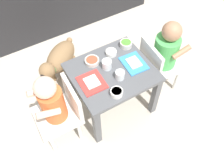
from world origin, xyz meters
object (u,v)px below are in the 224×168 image
(dining_table, at_px, (112,78))
(seated_child_left, at_px, (55,104))
(food_tray_left, at_px, (92,82))
(food_tray_right, at_px, (134,63))
(veggie_bowl_far, at_px, (111,52))
(water_cup_right, at_px, (120,75))
(water_cup_left, at_px, (107,65))
(seated_child_right, at_px, (165,51))
(dog, at_px, (59,59))
(veggie_bowl_near, at_px, (92,61))
(cereal_bowl_left_side, at_px, (117,92))
(cereal_bowl_right_side, at_px, (126,44))

(dining_table, distance_m, seated_child_left, 0.44)
(food_tray_left, height_order, food_tray_right, same)
(veggie_bowl_far, bearing_deg, water_cup_right, -105.73)
(seated_child_left, height_order, veggie_bowl_far, seated_child_left)
(food_tray_right, xyz_separation_m, water_cup_left, (-0.18, 0.06, 0.02))
(water_cup_right, bearing_deg, veggie_bowl_far, 74.27)
(seated_child_right, xyz_separation_m, dog, (-0.66, 0.50, -0.19))
(water_cup_left, height_order, veggie_bowl_far, water_cup_left)
(food_tray_left, xyz_separation_m, veggie_bowl_near, (0.08, 0.16, 0.01))
(dining_table, relative_size, water_cup_left, 8.19)
(food_tray_right, bearing_deg, water_cup_left, 160.57)
(dog, distance_m, food_tray_left, 0.54)
(food_tray_left, height_order, veggie_bowl_near, veggie_bowl_near)
(seated_child_left, height_order, seated_child_right, same)
(food_tray_right, bearing_deg, cereal_bowl_left_side, -146.23)
(food_tray_right, height_order, water_cup_left, water_cup_left)
(dining_table, distance_m, food_tray_left, 0.19)
(water_cup_right, bearing_deg, dining_table, 100.82)
(veggie_bowl_near, bearing_deg, water_cup_right, -66.05)
(water_cup_right, bearing_deg, veggie_bowl_near, 113.95)
(dining_table, xyz_separation_m, seated_child_left, (-0.43, -0.04, 0.06))
(dining_table, height_order, food_tray_right, food_tray_right)
(dining_table, bearing_deg, food_tray_left, -173.09)
(dining_table, distance_m, dog, 0.54)
(food_tray_left, xyz_separation_m, cereal_bowl_right_side, (0.38, 0.17, 0.02))
(seated_child_left, xyz_separation_m, veggie_bowl_far, (0.51, 0.17, 0.03))
(dog, height_order, veggie_bowl_far, veggie_bowl_far)
(water_cup_left, height_order, veggie_bowl_near, water_cup_left)
(dining_table, distance_m, water_cup_left, 0.12)
(food_tray_left, relative_size, veggie_bowl_far, 2.30)
(seated_child_left, height_order, cereal_bowl_right_side, seated_child_left)
(dog, height_order, food_tray_left, food_tray_left)
(seated_child_right, xyz_separation_m, cereal_bowl_right_side, (-0.22, 0.18, 0.03))
(water_cup_right, relative_size, cereal_bowl_right_side, 0.69)
(seated_child_right, distance_m, water_cup_right, 0.43)
(food_tray_left, bearing_deg, dining_table, 6.91)
(dog, bearing_deg, veggie_bowl_far, -48.46)
(dining_table, bearing_deg, cereal_bowl_right_side, 36.13)
(cereal_bowl_left_side, bearing_deg, food_tray_left, 119.77)
(dining_table, xyz_separation_m, food_tray_left, (-0.16, -0.02, 0.09))
(seated_child_right, distance_m, food_tray_right, 0.27)
(water_cup_left, relative_size, veggie_bowl_near, 0.67)
(food_tray_left, distance_m, water_cup_left, 0.16)
(seated_child_left, relative_size, food_tray_left, 3.61)
(water_cup_left, relative_size, cereal_bowl_left_side, 0.84)
(dog, xyz_separation_m, veggie_bowl_near, (0.14, -0.34, 0.22))
(veggie_bowl_near, height_order, cereal_bowl_right_side, cereal_bowl_right_side)
(water_cup_right, bearing_deg, cereal_bowl_right_side, 49.65)
(dog, xyz_separation_m, cereal_bowl_left_side, (0.15, -0.65, 0.22))
(dog, bearing_deg, water_cup_right, -66.75)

